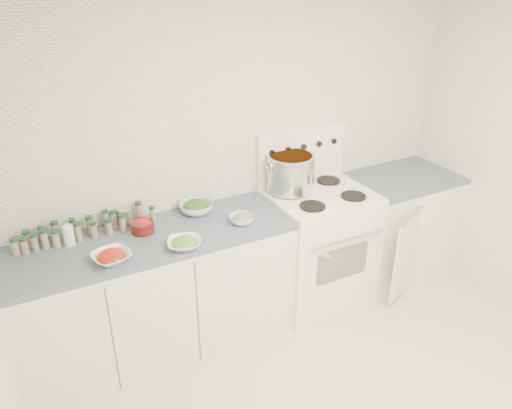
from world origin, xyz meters
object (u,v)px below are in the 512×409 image
at_px(stove, 317,243).
at_px(bowl_snowpea, 184,243).
at_px(stock_pot, 290,171).
at_px(bowl_tomato, 111,257).

xyz_separation_m(stove, bowl_snowpea, (-1.16, -0.22, 0.43)).
bearing_deg(stove, bowl_snowpea, -169.43).
bearing_deg(stock_pot, bowl_snowpea, -159.89).
height_order(stove, bowl_snowpea, stove).
distance_m(stock_pot, bowl_tomato, 1.46).
bearing_deg(bowl_tomato, stove, 5.96).
relative_size(stock_pot, bowl_tomato, 1.42).
bearing_deg(bowl_snowpea, stock_pot, 20.11).
height_order(stock_pot, bowl_snowpea, stock_pot).
distance_m(bowl_tomato, bowl_snowpea, 0.44).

